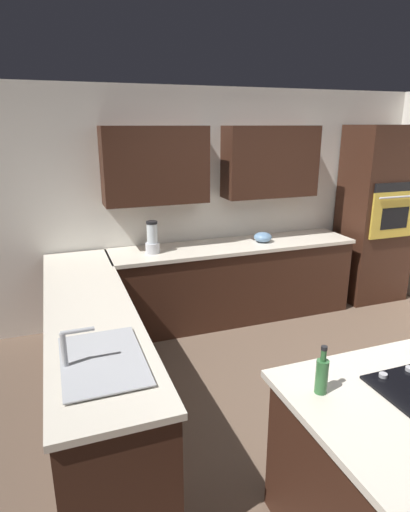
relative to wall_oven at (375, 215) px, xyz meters
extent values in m
plane|color=brown|center=(1.85, 1.72, -1.10)|extent=(14.00, 14.00, 0.00)
cube|color=white|center=(1.85, -0.38, 0.20)|extent=(6.00, 0.10, 2.60)
cube|color=#381E14|center=(1.45, -0.16, 0.69)|extent=(1.10, 0.34, 0.79)
cube|color=#381E14|center=(2.80, -0.16, 0.69)|extent=(1.10, 0.34, 0.79)
cube|color=#381E14|center=(1.95, 0.00, -0.67)|extent=(2.80, 0.60, 0.86)
cube|color=silver|center=(1.95, 0.00, -0.22)|extent=(2.84, 0.64, 0.04)
cube|color=#381E14|center=(3.67, 1.17, -0.67)|extent=(0.60, 2.90, 0.86)
cube|color=silver|center=(3.67, 1.17, -0.22)|extent=(0.64, 2.94, 0.04)
cube|color=#381E14|center=(0.00, 0.00, 0.00)|extent=(0.80, 0.60, 2.20)
cube|color=gold|center=(0.00, 0.31, 0.06)|extent=(0.66, 0.03, 0.56)
cube|color=black|center=(0.00, 0.32, 0.02)|extent=(0.40, 0.01, 0.26)
cube|color=black|center=(0.00, 0.31, 0.39)|extent=(0.66, 0.02, 0.11)
cylinder|color=silver|center=(0.00, 0.35, 0.28)|extent=(0.56, 0.02, 0.02)
cube|color=#515456|center=(3.67, 1.87, -0.19)|extent=(0.40, 0.30, 0.02)
cube|color=#515456|center=(3.67, 2.21, -0.19)|extent=(0.40, 0.30, 0.02)
cube|color=#B7BABF|center=(3.67, 2.04, -0.18)|extent=(0.46, 0.70, 0.01)
cylinder|color=#B7BABF|center=(3.87, 2.04, -0.09)|extent=(0.03, 0.03, 0.22)
cylinder|color=#B7BABF|center=(3.79, 2.04, 0.02)|extent=(0.18, 0.02, 0.02)
cylinder|color=#B2B2B7|center=(2.10, 2.72, -0.18)|extent=(0.04, 0.04, 0.02)
cylinder|color=#B2B2B7|center=(2.28, 2.72, -0.18)|extent=(0.04, 0.04, 0.02)
cylinder|color=silver|center=(2.90, 0.01, -0.15)|extent=(0.15, 0.15, 0.11)
cylinder|color=silver|center=(2.90, 0.01, 0.01)|extent=(0.11, 0.11, 0.21)
cylinder|color=black|center=(2.90, 0.01, 0.13)|extent=(0.12, 0.12, 0.03)
ellipsoid|color=#668CB2|center=(1.60, 0.01, -0.14)|extent=(0.21, 0.21, 0.11)
cylinder|color=#336B38|center=(2.67, 2.71, -0.11)|extent=(0.06, 0.06, 0.18)
cylinder|color=#336B38|center=(2.67, 2.71, 0.01)|extent=(0.03, 0.03, 0.06)
cylinder|color=black|center=(2.67, 2.71, 0.05)|extent=(0.03, 0.03, 0.02)
camera|label=1|loc=(3.85, 4.25, 1.10)|focal=29.85mm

